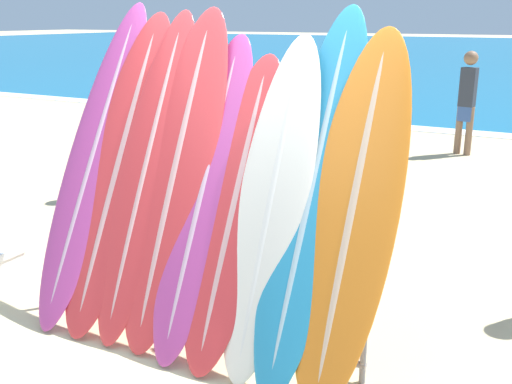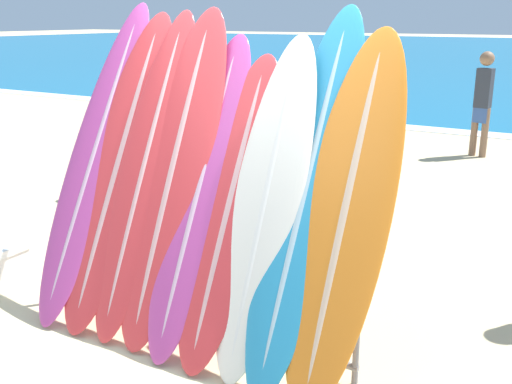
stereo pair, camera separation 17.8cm
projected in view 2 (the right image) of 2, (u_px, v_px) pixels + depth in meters
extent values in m
plane|color=#CCB789|center=(163.00, 357.00, 3.98)|extent=(160.00, 160.00, 0.00)
cube|color=white|center=(463.00, 132.00, 11.72)|extent=(120.00, 0.60, 0.01)
cylinder|color=slate|center=(76.00, 250.00, 4.68)|extent=(0.04, 0.04, 0.85)
cylinder|color=slate|center=(358.00, 323.00, 3.56)|extent=(0.04, 0.04, 0.85)
cylinder|color=slate|center=(196.00, 227.00, 4.01)|extent=(2.37, 0.04, 0.04)
cylinder|color=slate|center=(199.00, 321.00, 4.21)|extent=(2.37, 0.04, 0.04)
ellipsoid|color=#B23D8E|center=(96.00, 157.00, 4.54)|extent=(0.50, 1.33, 2.30)
ellipsoid|color=#CAA1BE|center=(96.00, 157.00, 4.54)|extent=(0.09, 1.29, 2.22)
ellipsoid|color=red|center=(120.00, 167.00, 4.40)|extent=(0.59, 1.22, 2.23)
ellipsoid|color=#D59E9F|center=(120.00, 167.00, 4.40)|extent=(0.11, 1.18, 2.15)
ellipsoid|color=red|center=(146.00, 171.00, 4.26)|extent=(0.49, 1.17, 2.25)
ellipsoid|color=#D59E9F|center=(146.00, 171.00, 4.26)|extent=(0.09, 1.13, 2.16)
ellipsoid|color=red|center=(174.00, 174.00, 4.14)|extent=(0.58, 1.14, 2.26)
ellipsoid|color=#D59E9F|center=(174.00, 174.00, 4.14)|extent=(0.10, 1.10, 2.18)
ellipsoid|color=#B23D8E|center=(200.00, 193.00, 4.02)|extent=(0.48, 1.14, 2.08)
ellipsoid|color=#CAA1BE|center=(200.00, 193.00, 4.02)|extent=(0.09, 1.11, 2.00)
ellipsoid|color=red|center=(230.00, 209.00, 3.89)|extent=(0.51, 1.06, 1.96)
ellipsoid|color=#D59E9F|center=(230.00, 209.00, 3.89)|extent=(0.09, 1.02, 1.88)
ellipsoid|color=silver|center=(266.00, 204.00, 3.76)|extent=(0.49, 1.02, 2.09)
ellipsoid|color=silver|center=(266.00, 204.00, 3.76)|extent=(0.09, 1.00, 2.01)
ellipsoid|color=teal|center=(306.00, 193.00, 3.68)|extent=(0.49, 1.30, 2.27)
ellipsoid|color=#98BACC|center=(306.00, 193.00, 3.68)|extent=(0.09, 1.26, 2.19)
ellipsoid|color=orange|center=(346.00, 212.00, 3.52)|extent=(0.56, 1.15, 2.14)
ellipsoid|color=beige|center=(346.00, 212.00, 3.52)|extent=(0.10, 1.12, 2.06)
cylinder|color=#846047|center=(474.00, 131.00, 9.68)|extent=(0.11, 0.11, 0.79)
cylinder|color=#846047|center=(485.00, 133.00, 9.57)|extent=(0.11, 0.11, 0.79)
cube|color=#385693|center=(481.00, 115.00, 9.55)|extent=(0.25, 0.18, 0.24)
cube|color=#2D333D|center=(484.00, 88.00, 9.43)|extent=(0.27, 0.20, 0.62)
sphere|color=#846047|center=(487.00, 59.00, 9.30)|extent=(0.22, 0.22, 0.22)
cylinder|color=#A87A5B|center=(297.00, 204.00, 5.83)|extent=(0.12, 0.12, 0.85)
cylinder|color=#A87A5B|center=(312.00, 208.00, 5.71)|extent=(0.12, 0.12, 0.85)
cube|color=#CC4C3D|center=(305.00, 176.00, 5.69)|extent=(0.27, 0.20, 0.26)
cube|color=#3370BC|center=(306.00, 128.00, 5.56)|extent=(0.29, 0.22, 0.67)
sphere|color=#A87A5B|center=(307.00, 74.00, 5.42)|extent=(0.24, 0.24, 0.24)
cylinder|color=#A87A5B|center=(155.00, 161.00, 7.58)|extent=(0.12, 0.12, 0.83)
cylinder|color=#A87A5B|center=(140.00, 162.00, 7.55)|extent=(0.12, 0.12, 0.83)
cube|color=gold|center=(146.00, 139.00, 7.48)|extent=(0.27, 0.26, 0.25)
cube|color=#2D333D|center=(144.00, 103.00, 7.35)|extent=(0.30, 0.29, 0.65)
sphere|color=#A87A5B|center=(142.00, 63.00, 7.22)|extent=(0.24, 0.24, 0.24)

